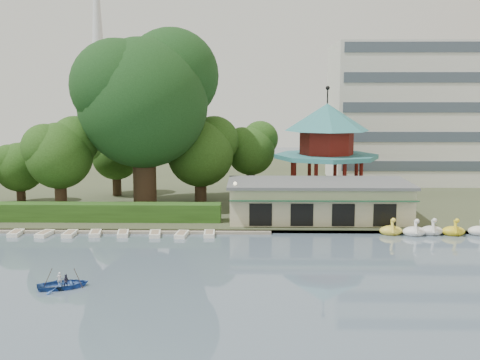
{
  "coord_description": "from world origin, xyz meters",
  "views": [
    {
      "loc": [
        3.08,
        -39.19,
        13.22
      ],
      "look_at": [
        2.0,
        18.0,
        5.0
      ],
      "focal_mm": 45.0,
      "sensor_mm": 36.0,
      "label": 1
    }
  ],
  "objects_px": {
    "big_tree": "(145,94)",
    "boathouse": "(318,200)",
    "rowboat_with_passengers": "(63,281)",
    "dock": "(95,231)",
    "pavilion": "(327,143)"
  },
  "relations": [
    {
      "from": "big_tree",
      "to": "rowboat_with_passengers",
      "type": "bearing_deg",
      "value": -92.12
    },
    {
      "from": "pavilion",
      "to": "big_tree",
      "type": "height_order",
      "value": "big_tree"
    },
    {
      "from": "dock",
      "to": "big_tree",
      "type": "bearing_deg",
      "value": 73.84
    },
    {
      "from": "boathouse",
      "to": "pavilion",
      "type": "distance_m",
      "value": 11.43
    },
    {
      "from": "dock",
      "to": "pavilion",
      "type": "relative_size",
      "value": 2.52
    },
    {
      "from": "dock",
      "to": "boathouse",
      "type": "relative_size",
      "value": 1.83
    },
    {
      "from": "pavilion",
      "to": "rowboat_with_passengers",
      "type": "height_order",
      "value": "pavilion"
    },
    {
      "from": "dock",
      "to": "rowboat_with_passengers",
      "type": "bearing_deg",
      "value": -82.65
    },
    {
      "from": "dock",
      "to": "rowboat_with_passengers",
      "type": "distance_m",
      "value": 16.94
    },
    {
      "from": "big_tree",
      "to": "dock",
      "type": "bearing_deg",
      "value": -106.16
    },
    {
      "from": "boathouse",
      "to": "rowboat_with_passengers",
      "type": "height_order",
      "value": "boathouse"
    },
    {
      "from": "dock",
      "to": "rowboat_with_passengers",
      "type": "height_order",
      "value": "rowboat_with_passengers"
    },
    {
      "from": "rowboat_with_passengers",
      "to": "boathouse",
      "type": "bearing_deg",
      "value": 47.4
    },
    {
      "from": "big_tree",
      "to": "boathouse",
      "type": "bearing_deg",
      "value": -18.42
    },
    {
      "from": "rowboat_with_passengers",
      "to": "dock",
      "type": "bearing_deg",
      "value": 97.35
    }
  ]
}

